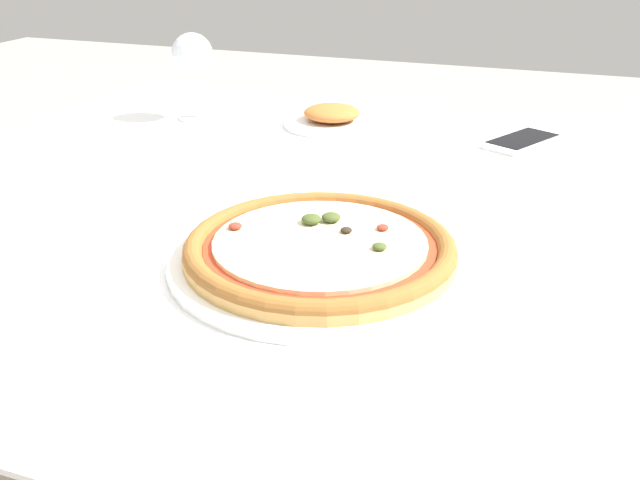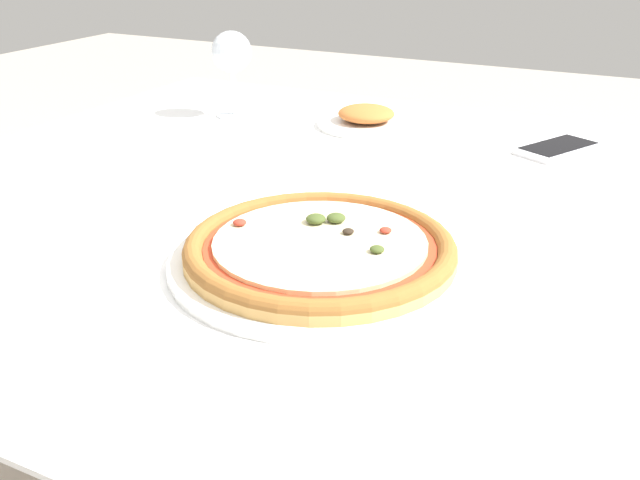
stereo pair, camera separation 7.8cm
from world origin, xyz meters
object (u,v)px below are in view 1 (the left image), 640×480
at_px(side_plate, 332,118).
at_px(dining_table, 359,255).
at_px(pizza_plate, 320,251).
at_px(cell_phone, 522,141).
at_px(wine_glass_far_left, 192,57).

bearing_deg(side_plate, dining_table, -65.19).
distance_m(dining_table, pizza_plate, 0.21).
xyz_separation_m(cell_phone, side_plate, (-0.34, -0.00, 0.01)).
xyz_separation_m(dining_table, side_plate, (-0.16, 0.35, 0.09)).
bearing_deg(wine_glass_far_left, side_plate, 9.36).
height_order(wine_glass_far_left, side_plate, wine_glass_far_left).
xyz_separation_m(wine_glass_far_left, cell_phone, (0.60, 0.04, -0.11)).
distance_m(dining_table, cell_phone, 0.40).
xyz_separation_m(dining_table, pizza_plate, (0.01, -0.19, 0.09)).
distance_m(pizza_plate, side_plate, 0.57).
relative_size(wine_glass_far_left, side_plate, 0.90).
relative_size(pizza_plate, wine_glass_far_left, 2.10).
bearing_deg(pizza_plate, dining_table, 93.70).
bearing_deg(cell_phone, wine_glass_far_left, -175.95).
bearing_deg(cell_phone, pizza_plate, -106.88).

